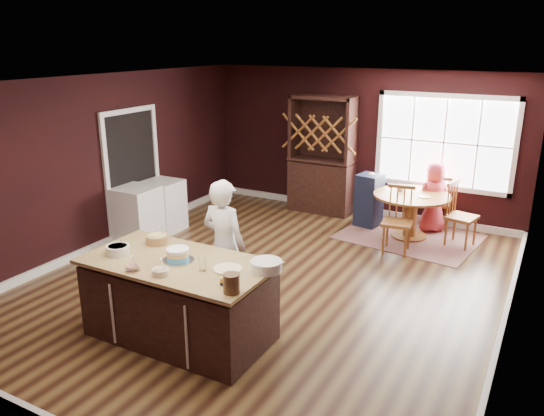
% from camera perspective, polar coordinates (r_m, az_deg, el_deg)
% --- Properties ---
extents(room_shell, '(7.00, 7.00, 7.00)m').
position_cam_1_polar(room_shell, '(6.94, -0.12, 2.30)').
color(room_shell, brown).
rests_on(room_shell, ground).
extents(window, '(2.36, 0.10, 1.66)m').
position_cam_1_polar(window, '(9.64, 18.03, 6.73)').
color(window, white).
rests_on(window, room_shell).
extents(doorway, '(0.08, 1.26, 2.13)m').
position_cam_1_polar(doorway, '(9.21, -14.72, 3.50)').
color(doorway, white).
rests_on(doorway, room_shell).
extents(kitchen_island, '(2.06, 1.08, 0.92)m').
position_cam_1_polar(kitchen_island, '(6.02, -9.93, -9.82)').
color(kitchen_island, '#3E201B').
rests_on(kitchen_island, ground).
extents(dining_table, '(1.26, 1.26, 0.75)m').
position_cam_1_polar(dining_table, '(9.10, 14.75, 0.12)').
color(dining_table, olive).
rests_on(dining_table, ground).
extents(baker, '(0.63, 0.44, 1.65)m').
position_cam_1_polar(baker, '(6.39, -5.15, -4.11)').
color(baker, silver).
rests_on(baker, ground).
extents(layer_cake, '(0.35, 0.35, 0.14)m').
position_cam_1_polar(layer_cake, '(5.79, -10.10, -4.97)').
color(layer_cake, white).
rests_on(layer_cake, kitchen_island).
extents(bowl_blue, '(0.26, 0.26, 0.10)m').
position_cam_1_polar(bowl_blue, '(6.12, -16.25, -4.34)').
color(bowl_blue, white).
rests_on(bowl_blue, kitchen_island).
extents(bowl_yellow, '(0.26, 0.26, 0.10)m').
position_cam_1_polar(bowl_yellow, '(6.33, -12.25, -3.30)').
color(bowl_yellow, '#9B7441').
rests_on(bowl_yellow, kitchen_island).
extents(bowl_pink, '(0.15, 0.15, 0.06)m').
position_cam_1_polar(bowl_pink, '(5.67, -14.79, -6.27)').
color(bowl_pink, white).
rests_on(bowl_pink, kitchen_island).
extents(bowl_olive, '(0.17, 0.17, 0.07)m').
position_cam_1_polar(bowl_olive, '(5.50, -11.90, -6.74)').
color(bowl_olive, beige).
rests_on(bowl_olive, kitchen_island).
extents(drinking_glass, '(0.08, 0.08, 0.16)m').
position_cam_1_polar(drinking_glass, '(5.50, -7.52, -5.95)').
color(drinking_glass, silver).
rests_on(drinking_glass, kitchen_island).
extents(dinner_plate, '(0.30, 0.30, 0.02)m').
position_cam_1_polar(dinner_plate, '(5.52, -4.80, -6.56)').
color(dinner_plate, beige).
rests_on(dinner_plate, kitchen_island).
extents(white_tub, '(0.33, 0.33, 0.11)m').
position_cam_1_polar(white_tub, '(5.47, -0.61, -6.23)').
color(white_tub, silver).
rests_on(white_tub, kitchen_island).
extents(stoneware_crock, '(0.16, 0.16, 0.19)m').
position_cam_1_polar(stoneware_crock, '(5.02, -4.38, -8.09)').
color(stoneware_crock, brown).
rests_on(stoneware_crock, kitchen_island).
extents(toy_figurine, '(0.05, 0.05, 0.08)m').
position_cam_1_polar(toy_figurine, '(5.19, -5.37, -7.85)').
color(toy_figurine, yellow).
rests_on(toy_figurine, kitchen_island).
extents(rug, '(2.35, 1.93, 0.01)m').
position_cam_1_polar(rug, '(9.27, 14.49, -3.00)').
color(rug, brown).
rests_on(rug, ground).
extents(chair_east, '(0.51, 0.53, 1.06)m').
position_cam_1_polar(chair_east, '(8.97, 19.78, -0.66)').
color(chair_east, brown).
rests_on(chair_east, ground).
extents(chair_south, '(0.49, 0.47, 1.06)m').
position_cam_1_polar(chair_south, '(8.41, 13.34, -1.26)').
color(chair_south, brown).
rests_on(chair_south, ground).
extents(chair_north, '(0.49, 0.48, 0.97)m').
position_cam_1_polar(chair_north, '(9.73, 17.40, 0.73)').
color(chair_north, brown).
rests_on(chair_north, ground).
extents(seated_woman, '(0.71, 0.68, 1.22)m').
position_cam_1_polar(seated_woman, '(9.48, 16.98, 1.11)').
color(seated_woman, '#C03643').
rests_on(seated_woman, ground).
extents(high_chair, '(0.46, 0.46, 0.98)m').
position_cam_1_polar(high_chair, '(9.53, 10.39, 0.93)').
color(high_chair, black).
rests_on(high_chair, ground).
extents(toddler, '(0.18, 0.14, 0.26)m').
position_cam_1_polar(toddler, '(9.54, 11.04, 2.91)').
color(toddler, '#8CA5BF').
rests_on(toddler, high_chair).
extents(table_plate, '(0.20, 0.20, 0.01)m').
position_cam_1_polar(table_plate, '(8.93, 16.09, 1.17)').
color(table_plate, beige).
rests_on(table_plate, dining_table).
extents(table_cup, '(0.14, 0.14, 0.10)m').
position_cam_1_polar(table_cup, '(9.23, 13.69, 2.19)').
color(table_cup, silver).
rests_on(table_cup, dining_table).
extents(hutch, '(1.20, 0.50, 2.21)m').
position_cam_1_polar(hutch, '(10.10, 5.38, 5.69)').
color(hutch, black).
rests_on(hutch, ground).
extents(washer, '(0.63, 0.61, 0.92)m').
position_cam_1_polar(washer, '(8.92, -14.27, -0.71)').
color(washer, white).
rests_on(washer, ground).
extents(dryer, '(0.61, 0.59, 0.88)m').
position_cam_1_polar(dryer, '(9.38, -11.64, 0.26)').
color(dryer, silver).
rests_on(dryer, ground).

